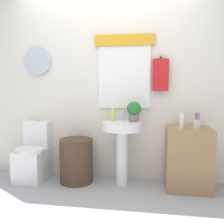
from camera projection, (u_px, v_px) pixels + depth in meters
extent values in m
plane|color=#A3A3A8|center=(90.00, 218.00, 2.31)|extent=(8.00, 8.00, 0.00)
cube|color=silver|center=(110.00, 81.00, 3.31)|extent=(4.40, 0.10, 2.60)
cube|color=white|center=(124.00, 77.00, 3.21)|extent=(0.67, 0.03, 0.81)
cube|color=gold|center=(124.00, 40.00, 3.15)|extent=(0.77, 0.04, 0.14)
cylinder|color=silver|center=(38.00, 61.00, 3.37)|extent=(0.38, 0.03, 0.38)
cylinder|color=black|center=(161.00, 57.00, 3.10)|extent=(0.02, 0.06, 0.02)
cube|color=red|center=(161.00, 75.00, 3.10)|extent=(0.20, 0.05, 0.40)
cube|color=white|center=(33.00, 164.00, 3.28)|extent=(0.36, 0.50, 0.40)
cylinder|color=white|center=(30.00, 149.00, 3.20)|extent=(0.38, 0.38, 0.03)
cube|color=white|center=(38.00, 134.00, 3.41)|extent=(0.34, 0.18, 0.36)
cylinder|color=silver|center=(38.00, 120.00, 3.39)|extent=(0.04, 0.04, 0.02)
cylinder|color=#4C3828|center=(76.00, 160.00, 3.18)|extent=(0.42, 0.42, 0.56)
cylinder|color=white|center=(122.00, 157.00, 3.08)|extent=(0.15, 0.15, 0.70)
cylinder|color=white|center=(122.00, 126.00, 3.04)|extent=(0.50, 0.50, 0.10)
cylinder|color=silver|center=(123.00, 117.00, 3.15)|extent=(0.03, 0.03, 0.10)
cube|color=#9E754C|center=(188.00, 159.00, 2.96)|extent=(0.52, 0.44, 0.74)
cylinder|color=#DBD166|center=(113.00, 114.00, 3.10)|extent=(0.05, 0.05, 0.17)
cylinder|color=slate|center=(134.00, 118.00, 3.07)|extent=(0.13, 0.13, 0.09)
sphere|color=#2D7033|center=(134.00, 109.00, 3.06)|extent=(0.18, 0.18, 0.18)
cylinder|color=white|center=(182.00, 121.00, 2.88)|extent=(0.05, 0.05, 0.19)
cylinder|color=silver|center=(197.00, 124.00, 2.92)|extent=(0.08, 0.08, 0.10)
cylinder|color=blue|center=(199.00, 120.00, 2.92)|extent=(0.02, 0.03, 0.18)
cylinder|color=purple|center=(197.00, 120.00, 2.93)|extent=(0.02, 0.01, 0.18)
cylinder|color=red|center=(196.00, 120.00, 2.91)|extent=(0.02, 0.03, 0.18)
cylinder|color=green|center=(197.00, 120.00, 2.90)|extent=(0.04, 0.01, 0.18)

